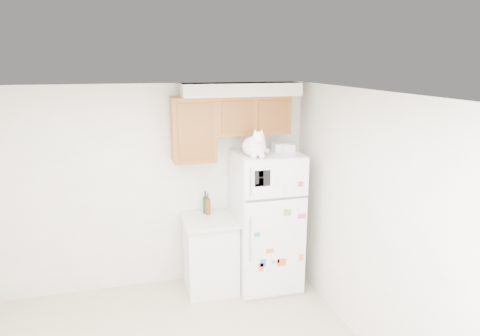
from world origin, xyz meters
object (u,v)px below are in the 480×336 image
object	(u,v)px
storage_box_back	(280,147)
bottle_amber	(208,204)
storage_box_front	(288,148)
bottle_green	(205,202)
cat	(255,146)
refrigerator	(266,220)
base_counter	(210,253)

from	to	relation	value
storage_box_back	bottle_amber	distance (m)	1.12
storage_box_front	bottle_green	distance (m)	1.21
cat	refrigerator	bearing A→B (deg)	38.90
cat	bottle_amber	size ratio (longest dim) A/B	1.74
storage_box_back	bottle_amber	size ratio (longest dim) A/B	0.66
cat	storage_box_back	size ratio (longest dim) A/B	2.64
bottle_green	bottle_amber	xyz separation A→B (m)	(0.02, -0.05, -0.01)
refrigerator	base_counter	bearing A→B (deg)	173.91
base_counter	bottle_amber	world-z (taller)	bottle_amber
storage_box_back	refrigerator	bearing A→B (deg)	-174.78
bottle_amber	refrigerator	bearing A→B (deg)	-16.96
storage_box_back	storage_box_front	bearing A→B (deg)	-39.37
cat	bottle_green	size ratio (longest dim) A/B	1.67
base_counter	storage_box_back	size ratio (longest dim) A/B	5.11
refrigerator	bottle_amber	xyz separation A→B (m)	(-0.69, 0.21, 0.21)
base_counter	storage_box_back	xyz separation A→B (m)	(0.86, -0.04, 1.29)
storage_box_back	bottle_green	size ratio (longest dim) A/B	0.63
bottle_green	bottle_amber	world-z (taller)	bottle_green
refrigerator	base_counter	size ratio (longest dim) A/B	1.85
bottle_green	storage_box_back	bearing A→B (deg)	-14.76
refrigerator	storage_box_front	bearing A→B (deg)	-5.41
refrigerator	bottle_green	xyz separation A→B (m)	(-0.71, 0.26, 0.21)
storage_box_back	bottle_green	distance (m)	1.14
refrigerator	storage_box_back	xyz separation A→B (m)	(0.17, 0.03, 0.90)
base_counter	bottle_amber	distance (m)	0.61
refrigerator	bottle_amber	size ratio (longest dim) A/B	6.22
storage_box_back	storage_box_front	world-z (taller)	storage_box_back
base_counter	cat	size ratio (longest dim) A/B	1.93
bottle_amber	cat	bearing A→B (deg)	-37.40
storage_box_front	bottle_amber	xyz separation A→B (m)	(-0.93, 0.23, -0.69)
storage_box_front	bottle_green	world-z (taller)	storage_box_front
storage_box_front	refrigerator	bearing A→B (deg)	177.49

